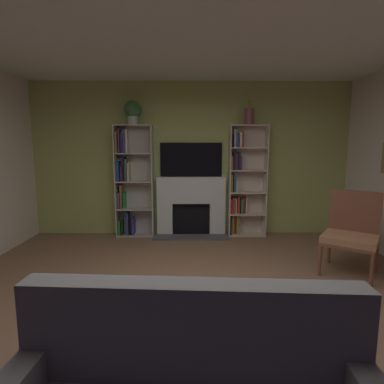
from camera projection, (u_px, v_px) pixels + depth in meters
The scene contains 9 objects.
ground_plane at pixel (193, 322), 2.87m from camera, with size 7.21×7.21×0.00m, color #896349.
wall_back_accent at pixel (191, 159), 5.67m from camera, with size 5.82×0.06×2.75m, color #AEBB65.
fireplace at pixel (191, 205), 5.67m from camera, with size 1.34×0.48×1.07m.
tv at pixel (191, 160), 5.61m from camera, with size 1.11×0.06×0.61m, color black.
bookshelf_left at pixel (131, 182), 5.59m from camera, with size 0.67×0.30×1.98m.
bookshelf_right at pixel (242, 182), 5.61m from camera, with size 0.67×0.29×1.98m.
potted_plant at pixel (133, 111), 5.36m from camera, with size 0.30×0.30×0.41m.
vase_with_flowers at pixel (249, 116), 5.40m from camera, with size 0.16×0.16×0.46m.
armchair at pixel (351, 232), 3.95m from camera, with size 0.83×0.82×1.04m.
Camera 1 is at (-0.04, -2.66, 1.61)m, focal length 29.04 mm.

